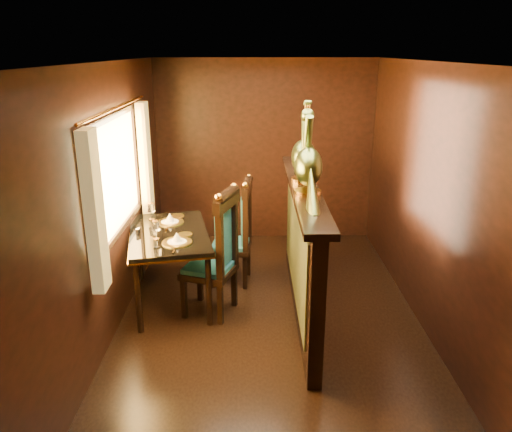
% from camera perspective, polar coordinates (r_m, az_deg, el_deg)
% --- Properties ---
extents(ground, '(5.00, 5.00, 0.00)m').
position_cam_1_polar(ground, '(5.08, 1.62, -12.34)').
color(ground, black).
rests_on(ground, ground).
extents(room_shell, '(3.04, 5.04, 2.52)m').
position_cam_1_polar(room_shell, '(4.49, 0.70, 5.37)').
color(room_shell, black).
rests_on(room_shell, ground).
extents(partition, '(0.26, 2.70, 1.36)m').
position_cam_1_polar(partition, '(5.05, 5.22, -3.55)').
color(partition, black).
rests_on(partition, ground).
extents(dining_table, '(1.07, 1.48, 0.99)m').
position_cam_1_polar(dining_table, '(5.32, -9.95, -2.53)').
color(dining_table, black).
rests_on(dining_table, ground).
extents(chair_left, '(0.62, 0.64, 1.36)m').
position_cam_1_polar(chair_left, '(4.98, -4.14, -3.92)').
color(chair_left, black).
rests_on(chair_left, ground).
extents(chair_right, '(0.49, 0.52, 1.26)m').
position_cam_1_polar(chair_right, '(5.69, -1.76, -1.49)').
color(chair_right, black).
rests_on(chair_right, ground).
extents(peacock_left, '(0.26, 0.69, 0.82)m').
position_cam_1_polar(peacock_left, '(4.43, 6.08, 7.54)').
color(peacock_left, '#1A4E33').
rests_on(peacock_left, partition).
extents(peacock_right, '(0.25, 0.67, 0.79)m').
position_cam_1_polar(peacock_right, '(4.87, 5.50, 8.44)').
color(peacock_right, '#1A4E33').
rests_on(peacock_right, partition).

